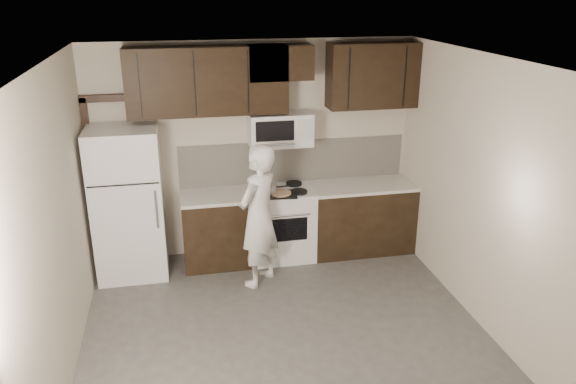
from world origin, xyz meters
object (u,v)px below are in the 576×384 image
object	(u,v)px
refrigerator	(128,203)
person	(258,216)
microwave	(280,129)
stove	(282,223)

from	to	relation	value
refrigerator	person	size ratio (longest dim) A/B	1.07
refrigerator	person	distance (m)	1.56
person	refrigerator	bearing A→B (deg)	-68.16
refrigerator	person	xyz separation A→B (m)	(1.45, -0.56, -0.06)
refrigerator	microwave	bearing A→B (deg)	5.15
refrigerator	person	bearing A→B (deg)	-21.07
microwave	stove	bearing A→B (deg)	-89.90
microwave	person	xyz separation A→B (m)	(-0.40, -0.73, -0.81)
stove	person	size ratio (longest dim) A/B	0.56
person	stove	bearing A→B (deg)	-170.10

